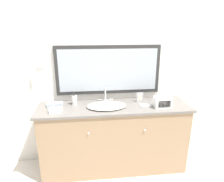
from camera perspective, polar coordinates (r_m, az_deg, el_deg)
name	(u,v)px	position (r m, az deg, el deg)	size (l,w,h in m)	color
ground_plane	(117,181)	(2.80, 1.44, -24.31)	(14.00, 14.00, 0.00)	silver
wall_back	(112,73)	(2.73, -0.09, 5.14)	(8.00, 0.18, 2.55)	white
vanity_counter	(114,137)	(2.76, 0.66, -13.06)	(1.94, 0.55, 0.92)	#937556
sink_basin	(106,105)	(2.52, -1.59, -4.10)	(0.49, 0.37, 0.21)	silver
soap_bottle	(74,100)	(2.62, -10.69, -2.53)	(0.07, 0.07, 0.16)	white
appliance_box	(163,102)	(2.57, 14.28, -3.13)	(0.21, 0.14, 0.13)	white
picture_frame	(140,97)	(2.70, 7.91, -1.78)	(0.08, 0.01, 0.13)	#B2B2B7
hand_towel_near_sink	(55,104)	(2.64, -15.98, -3.68)	(0.19, 0.10, 0.05)	#A8B7C6
hand_towel_far_corner	(56,110)	(2.45, -15.81, -5.29)	(0.14, 0.10, 0.05)	white
metal_tray	(145,105)	(2.59, 9.50, -4.09)	(0.15, 0.10, 0.01)	#ADADB2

